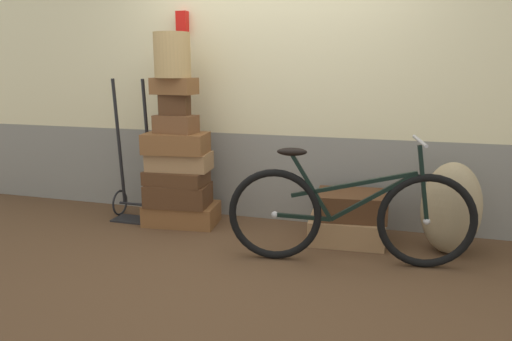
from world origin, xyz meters
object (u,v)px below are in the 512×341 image
object	(u,v)px
luggage_trolley	(134,184)
burlap_sack	(451,208)
suitcase_9	(352,205)
wicker_basket	(172,55)
bicycle	(348,215)
suitcase_5	(176,124)
suitcase_7	(174,86)
suitcase_0	(182,214)
suitcase_2	(176,177)
suitcase_6	(175,105)
suitcase_1	(178,195)
suitcase_4	(176,143)
suitcase_8	(347,229)
suitcase_3	(179,161)

from	to	relation	value
luggage_trolley	burlap_sack	size ratio (longest dim) A/B	1.83
suitcase_9	wicker_basket	bearing A→B (deg)	174.58
luggage_trolley	bicycle	bearing A→B (deg)	-14.09
suitcase_5	suitcase_7	world-z (taller)	suitcase_7
suitcase_5	suitcase_0	bearing A→B (deg)	41.70
suitcase_2	suitcase_9	bearing A→B (deg)	1.30
suitcase_6	suitcase_9	distance (m)	1.77
suitcase_0	suitcase_2	size ratio (longest dim) A/B	1.20
suitcase_1	suitcase_6	bearing A→B (deg)	113.95
suitcase_1	suitcase_7	world-z (taller)	suitcase_7
suitcase_7	wicker_basket	xyz separation A→B (m)	(0.01, -0.03, 0.26)
suitcase_5	suitcase_9	bearing A→B (deg)	6.60
suitcase_1	suitcase_4	size ratio (longest dim) A/B	1.01
suitcase_4	wicker_basket	xyz separation A→B (m)	(-0.01, 0.01, 0.77)
bicycle	suitcase_8	bearing A→B (deg)	96.40
suitcase_0	suitcase_4	world-z (taller)	suitcase_4
suitcase_4	suitcase_7	world-z (taller)	suitcase_7
suitcase_7	bicycle	world-z (taller)	suitcase_7
suitcase_5	bicycle	size ratio (longest dim) A/B	0.21
wicker_basket	suitcase_3	bearing A→B (deg)	41.42
suitcase_5	suitcase_8	bearing A→B (deg)	5.99
suitcase_9	suitcase_8	bearing A→B (deg)	-157.67
suitcase_7	bicycle	bearing A→B (deg)	-12.63
suitcase_5	luggage_trolley	bearing A→B (deg)	179.44
suitcase_1	suitcase_5	distance (m)	0.64
suitcase_1	suitcase_4	xyz separation A→B (m)	(-0.01, 0.01, 0.47)
suitcase_6	luggage_trolley	xyz separation A→B (m)	(-0.47, 0.04, -0.76)
suitcase_0	suitcase_6	distance (m)	1.01
suitcase_2	wicker_basket	size ratio (longest dim) A/B	1.43
suitcase_5	bicycle	xyz separation A→B (m)	(1.59, -0.47, -0.56)
suitcase_6	burlap_sack	bearing A→B (deg)	-6.32
suitcase_8	suitcase_9	bearing A→B (deg)	25.12
suitcase_6	luggage_trolley	size ratio (longest dim) A/B	0.19
suitcase_7	wicker_basket	size ratio (longest dim) A/B	0.99
suitcase_2	suitcase_4	bearing A→B (deg)	75.45
suitcase_2	burlap_sack	xyz separation A→B (m)	(2.33, -0.01, -0.09)
suitcase_1	suitcase_6	xyz separation A→B (m)	(-0.03, 0.04, 0.81)
suitcase_7	burlap_sack	distance (m)	2.51
suitcase_2	bicycle	world-z (taller)	bicycle
wicker_basket	suitcase_8	bearing A→B (deg)	0.29
suitcase_3	bicycle	size ratio (longest dim) A/B	0.31
suitcase_5	suitcase_7	size ratio (longest dim) A/B	0.97
wicker_basket	suitcase_9	bearing A→B (deg)	0.88
suitcase_5	luggage_trolley	size ratio (longest dim) A/B	0.28
suitcase_9	wicker_basket	world-z (taller)	wicker_basket
suitcase_2	luggage_trolley	world-z (taller)	luggage_trolley
suitcase_5	luggage_trolley	distance (m)	0.77
suitcase_3	suitcase_7	size ratio (longest dim) A/B	1.47
burlap_sack	bicycle	xyz separation A→B (m)	(-0.74, -0.43, 0.01)
suitcase_0	suitcase_1	size ratio (longest dim) A/B	1.16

